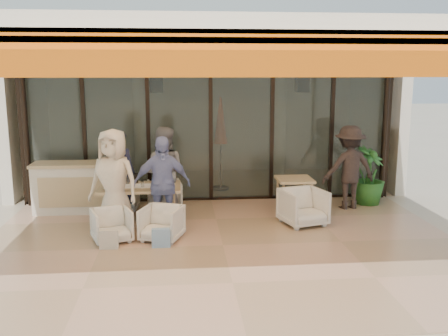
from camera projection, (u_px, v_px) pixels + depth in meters
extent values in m
plane|color=#C6B293|center=(223.00, 247.00, 8.24)|extent=(70.00, 70.00, 0.00)
cube|color=tan|center=(223.00, 246.00, 8.24)|extent=(8.00, 6.00, 0.01)
cube|color=silver|center=(223.00, 41.00, 7.61)|extent=(8.00, 6.00, 0.20)
cube|color=#D7580B|center=(250.00, 54.00, 4.79)|extent=(8.00, 0.12, 0.45)
cube|color=orange|center=(241.00, 44.00, 5.44)|extent=(8.00, 1.50, 0.06)
cylinder|color=black|center=(26.00, 132.00, 10.41)|extent=(0.12, 0.12, 3.20)
cylinder|color=black|center=(385.00, 128.00, 11.10)|extent=(0.12, 0.12, 3.20)
cube|color=#9EADA3|center=(211.00, 130.00, 10.87)|extent=(8.00, 0.03, 3.20)
cube|color=black|center=(211.00, 199.00, 11.17)|extent=(8.00, 0.10, 0.08)
cube|color=black|center=(210.00, 56.00, 10.57)|extent=(8.00, 0.10, 0.08)
cube|color=black|center=(22.00, 132.00, 10.51)|extent=(0.08, 0.10, 3.20)
cube|color=black|center=(84.00, 131.00, 10.63)|extent=(0.08, 0.10, 3.20)
cube|color=black|center=(148.00, 130.00, 10.75)|extent=(0.08, 0.10, 3.20)
cube|color=black|center=(211.00, 130.00, 10.87)|extent=(0.08, 0.10, 3.20)
cube|color=black|center=(272.00, 129.00, 10.99)|extent=(0.08, 0.10, 3.20)
cube|color=black|center=(331.00, 128.00, 11.11)|extent=(0.08, 0.10, 3.20)
cube|color=black|center=(388.00, 128.00, 11.23)|extent=(0.08, 0.10, 3.20)
cube|color=silver|center=(203.00, 112.00, 14.27)|extent=(9.00, 0.25, 3.40)
cube|color=silver|center=(26.00, 119.00, 12.17)|extent=(0.25, 3.50, 3.40)
cube|color=silver|center=(375.00, 116.00, 12.95)|extent=(0.25, 3.50, 3.40)
cube|color=silver|center=(206.00, 48.00, 12.24)|extent=(9.00, 3.50, 0.25)
cube|color=tan|center=(207.00, 183.00, 12.88)|extent=(8.00, 3.50, 0.02)
cylinder|color=silver|center=(142.00, 127.00, 12.31)|extent=(0.40, 0.40, 3.00)
cylinder|color=silver|center=(278.00, 125.00, 12.61)|extent=(0.40, 0.40, 3.00)
cylinder|color=black|center=(156.00, 65.00, 11.67)|extent=(0.03, 0.03, 0.70)
cube|color=black|center=(156.00, 84.00, 11.75)|extent=(0.30, 0.30, 0.40)
sphere|color=#FFBF72|center=(156.00, 84.00, 11.75)|extent=(0.18, 0.18, 0.18)
cylinder|color=black|center=(303.00, 65.00, 11.98)|extent=(0.03, 0.03, 0.70)
cube|color=black|center=(302.00, 84.00, 12.07)|extent=(0.30, 0.30, 0.40)
sphere|color=#FFBF72|center=(302.00, 84.00, 12.07)|extent=(0.18, 0.18, 0.18)
cylinder|color=black|center=(221.00, 188.00, 12.17)|extent=(0.40, 0.40, 0.05)
cylinder|color=black|center=(221.00, 147.00, 11.98)|extent=(0.04, 0.04, 2.10)
cone|color=#FB4A15|center=(221.00, 120.00, 11.85)|extent=(0.32, 0.32, 1.10)
cube|color=silver|center=(80.00, 189.00, 10.15)|extent=(1.80, 0.60, 1.00)
cube|color=tan|center=(79.00, 164.00, 10.06)|extent=(1.85, 0.65, 0.06)
cube|color=tan|center=(77.00, 192.00, 9.85)|extent=(1.50, 0.02, 0.60)
cube|color=tan|center=(140.00, 187.00, 9.30)|extent=(1.50, 0.90, 0.05)
cube|color=white|center=(140.00, 186.00, 9.30)|extent=(1.30, 0.35, 0.01)
cylinder|color=tan|center=(105.00, 212.00, 9.01)|extent=(0.06, 0.06, 0.70)
cylinder|color=tan|center=(174.00, 210.00, 9.12)|extent=(0.06, 0.06, 0.70)
cylinder|color=tan|center=(110.00, 203.00, 9.63)|extent=(0.06, 0.06, 0.70)
cylinder|color=tan|center=(174.00, 201.00, 9.74)|extent=(0.06, 0.06, 0.70)
cylinder|color=white|center=(114.00, 185.00, 9.10)|extent=(0.06, 0.06, 0.11)
cylinder|color=white|center=(127.00, 181.00, 9.46)|extent=(0.06, 0.06, 0.11)
cylinder|color=white|center=(142.00, 184.00, 9.19)|extent=(0.06, 0.06, 0.11)
cylinder|color=white|center=(157.00, 181.00, 9.49)|extent=(0.06, 0.06, 0.11)
cylinder|color=white|center=(167.00, 185.00, 9.14)|extent=(0.06, 0.06, 0.11)
cylinder|color=white|center=(110.00, 183.00, 9.29)|extent=(0.06, 0.06, 0.11)
cylinder|color=maroon|center=(111.00, 180.00, 9.38)|extent=(0.07, 0.07, 0.16)
cylinder|color=black|center=(136.00, 179.00, 9.55)|extent=(0.09, 0.09, 0.17)
cylinder|color=black|center=(136.00, 174.00, 9.53)|extent=(0.10, 0.10, 0.01)
cylinder|color=white|center=(114.00, 190.00, 8.96)|extent=(0.22, 0.22, 0.01)
cylinder|color=white|center=(164.00, 189.00, 9.04)|extent=(0.22, 0.22, 0.01)
cylinder|color=white|center=(118.00, 182.00, 9.57)|extent=(0.22, 0.22, 0.01)
cylinder|color=white|center=(165.00, 181.00, 9.65)|extent=(0.22, 0.22, 0.01)
imported|color=white|center=(124.00, 197.00, 10.28)|extent=(0.63, 0.60, 0.58)
imported|color=white|center=(165.00, 194.00, 10.34)|extent=(0.74, 0.70, 0.69)
imported|color=white|center=(112.00, 224.00, 8.41)|extent=(0.77, 0.75, 0.63)
imported|color=white|center=(162.00, 222.00, 8.49)|extent=(0.81, 0.78, 0.66)
imported|color=#191E38|center=(120.00, 175.00, 9.68)|extent=(0.73, 0.58, 1.76)
imported|color=slate|center=(163.00, 173.00, 9.75)|extent=(0.97, 0.81, 1.80)
imported|color=beige|center=(114.00, 182.00, 8.78)|extent=(1.07, 0.89, 1.87)
imported|color=#6E7BB7|center=(162.00, 184.00, 8.87)|extent=(1.07, 0.56, 1.74)
cube|color=silver|center=(109.00, 240.00, 8.05)|extent=(0.30, 0.10, 0.34)
cube|color=#99BFD8|center=(161.00, 239.00, 8.13)|extent=(0.30, 0.10, 0.34)
cube|color=tan|center=(295.00, 179.00, 9.99)|extent=(0.70, 0.70, 0.05)
cylinder|color=tan|center=(283.00, 201.00, 9.76)|extent=(0.05, 0.05, 0.70)
cylinder|color=tan|center=(311.00, 200.00, 9.81)|extent=(0.05, 0.05, 0.70)
cylinder|color=tan|center=(278.00, 194.00, 10.31)|extent=(0.05, 0.05, 0.70)
cylinder|color=tan|center=(304.00, 194.00, 10.36)|extent=(0.05, 0.05, 0.70)
imported|color=white|center=(303.00, 205.00, 9.32)|extent=(0.91, 0.88, 0.77)
imported|color=black|center=(349.00, 168.00, 10.34)|extent=(1.21, 0.79, 1.76)
imported|color=#1E5919|center=(369.00, 176.00, 10.73)|extent=(1.01, 1.01, 1.27)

